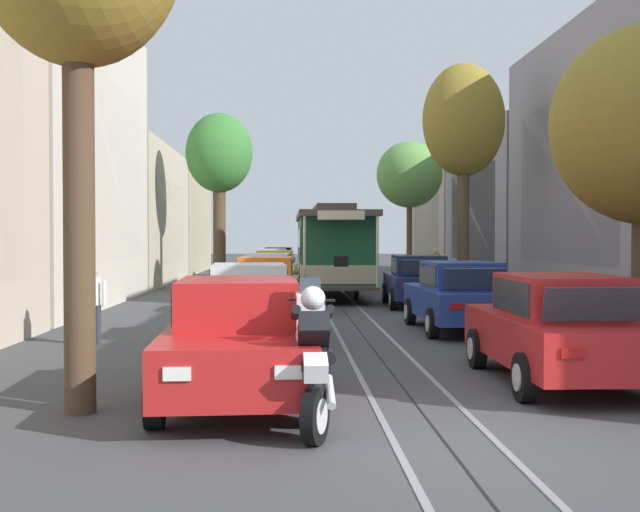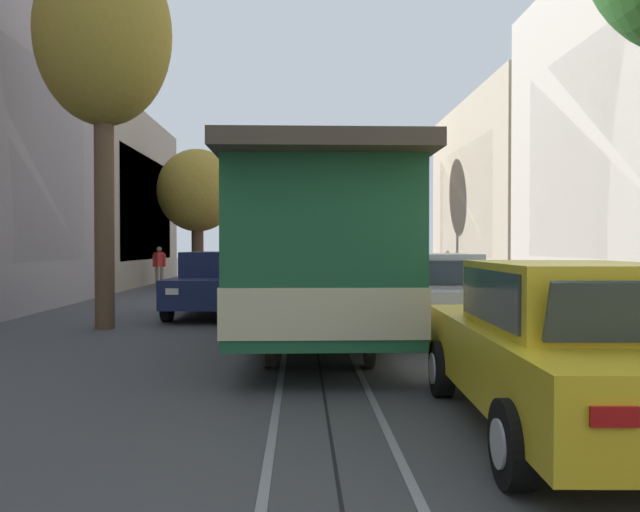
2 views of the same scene
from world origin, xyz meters
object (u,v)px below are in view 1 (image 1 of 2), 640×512
object	(u,v)px
parked_car_blue_second_right	(459,296)
motorcycle_with_rider	(313,352)
parked_car_yellow_fifth_left	(275,269)
parked_car_navy_mid_right	(418,281)
parked_car_red_near_right	(559,328)
parked_car_silver_sixth_left	(272,264)
street_tree_kerb_left_second	(219,157)
parked_car_white_fourth_left	(269,276)
pedestrian_on_right_pavement	(92,300)
parked_car_orange_mid_left	(266,285)
parked_car_red_near_left	(238,340)
parked_car_black_far_left	(279,261)
street_tree_kerb_right_mid	(409,175)
parked_car_white_second_left	(249,302)
pedestrian_crossing_far	(436,265)
cable_car_trolley	(332,250)
street_tree_kerb_right_second	(464,123)

from	to	relation	value
parked_car_blue_second_right	motorcycle_with_rider	size ratio (longest dim) A/B	2.31
parked_car_yellow_fifth_left	parked_car_navy_mid_right	bearing A→B (deg)	-65.07
parked_car_red_near_right	parked_car_silver_sixth_left	bearing A→B (deg)	99.41
parked_car_silver_sixth_left	street_tree_kerb_left_second	distance (m)	9.05
parked_car_white_fourth_left	parked_car_red_near_right	bearing A→B (deg)	-74.32
pedestrian_on_right_pavement	motorcycle_with_rider	bearing A→B (deg)	-60.23
parked_car_silver_sixth_left	parked_car_navy_mid_right	distance (m)	16.53
pedestrian_on_right_pavement	parked_car_orange_mid_left	bearing A→B (deg)	63.66
parked_car_orange_mid_left	parked_car_red_near_right	distance (m)	11.94
parked_car_red_near_left	street_tree_kerb_left_second	distance (m)	22.96
parked_car_yellow_fifth_left	pedestrian_on_right_pavement	size ratio (longest dim) A/B	2.83
parked_car_red_near_left	parked_car_blue_second_right	size ratio (longest dim) A/B	1.01
parked_car_black_far_left	parked_car_red_near_right	xyz separation A→B (m)	(4.49, -34.50, 0.00)
parked_car_blue_second_right	street_tree_kerb_right_mid	bearing A→B (deg)	84.18
parked_car_white_second_left	parked_car_silver_sixth_left	distance (m)	23.89
motorcycle_with_rider	parked_car_blue_second_right	bearing A→B (deg)	68.55
street_tree_kerb_right_mid	motorcycle_with_rider	xyz separation A→B (m)	(-5.83, -30.99, -4.42)
parked_car_red_near_left	parked_car_white_second_left	xyz separation A→B (m)	(-0.15, 6.00, 0.00)
pedestrian_crossing_far	parked_car_yellow_fifth_left	bearing A→B (deg)	-177.04
parked_car_silver_sixth_left	motorcycle_with_rider	world-z (taller)	motorcycle_with_rider
parked_car_orange_mid_left	pedestrian_crossing_far	world-z (taller)	pedestrian_crossing_far
parked_car_navy_mid_right	parked_car_yellow_fifth_left	bearing A→B (deg)	114.93
parked_car_red_near_right	cable_car_trolley	world-z (taller)	cable_car_trolley
parked_car_white_fourth_left	pedestrian_crossing_far	distance (m)	9.82
parked_car_black_far_left	street_tree_kerb_right_second	size ratio (longest dim) A/B	0.55
street_tree_kerb_right_mid	motorcycle_with_rider	size ratio (longest dim) A/B	3.68
pedestrian_on_right_pavement	parked_car_blue_second_right	bearing A→B (deg)	14.18
parked_car_silver_sixth_left	parked_car_navy_mid_right	world-z (taller)	same
parked_car_yellow_fifth_left	parked_car_navy_mid_right	size ratio (longest dim) A/B	1.00
parked_car_black_far_left	pedestrian_crossing_far	distance (m)	13.36
parked_car_navy_mid_right	parked_car_black_far_left	bearing A→B (deg)	101.98
parked_car_white_fourth_left	parked_car_silver_sixth_left	xyz separation A→B (m)	(-0.14, 12.31, 0.00)
parked_car_navy_mid_right	motorcycle_with_rider	distance (m)	16.15
parked_car_navy_mid_right	parked_car_orange_mid_left	bearing A→B (deg)	-157.43
parked_car_white_second_left	pedestrian_crossing_far	size ratio (longest dim) A/B	2.65
parked_car_yellow_fifth_left	street_tree_kerb_right_second	distance (m)	11.12
parked_car_white_second_left	parked_car_silver_sixth_left	xyz separation A→B (m)	(-0.03, 23.89, 0.00)
parked_car_navy_mid_right	parked_car_silver_sixth_left	bearing A→B (deg)	107.05
parked_car_blue_second_right	pedestrian_crossing_far	bearing A→B (deg)	81.11
parked_car_white_fourth_left	cable_car_trolley	world-z (taller)	cable_car_trolley
motorcycle_with_rider	pedestrian_crossing_far	world-z (taller)	pedestrian_crossing_far
parked_car_red_near_right	parked_car_navy_mid_right	distance (m)	12.96
street_tree_kerb_right_second	cable_car_trolley	bearing A→B (deg)	154.25
parked_car_orange_mid_left	street_tree_kerb_left_second	distance (m)	11.45
parked_car_orange_mid_left	pedestrian_crossing_far	distance (m)	14.06
street_tree_kerb_left_second	street_tree_kerb_right_second	distance (m)	10.56
parked_car_red_near_left	parked_car_orange_mid_left	distance (m)	12.15
street_tree_kerb_right_mid	pedestrian_on_right_pavement	bearing A→B (deg)	-112.78
parked_car_orange_mid_left	parked_car_yellow_fifth_left	size ratio (longest dim) A/B	1.00
parked_car_red_near_left	parked_car_navy_mid_right	size ratio (longest dim) A/B	1.00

